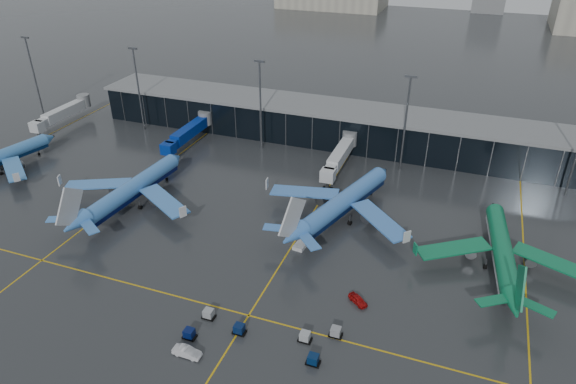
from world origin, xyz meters
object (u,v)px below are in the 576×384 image
(airliner_klm_near, at_px, (345,191))
(baggage_carts, at_px, (264,334))
(mobile_airstair, at_px, (300,244))
(service_van_white, at_px, (187,352))
(airliner_aer_lingus, at_px, (504,240))
(airliner_arkefly, at_px, (132,179))
(service_van_red, at_px, (358,300))

(airliner_klm_near, height_order, baggage_carts, airliner_klm_near)
(baggage_carts, height_order, mobile_airstair, mobile_airstair)
(airliner_klm_near, distance_m, mobile_airstair, 16.68)
(service_van_white, bearing_deg, airliner_aer_lingus, -47.47)
(mobile_airstair, bearing_deg, airliner_klm_near, 76.97)
(airliner_aer_lingus, xyz_separation_m, mobile_airstair, (-38.37, -8.05, -5.20))
(airliner_arkefly, bearing_deg, airliner_klm_near, 16.84)
(airliner_aer_lingus, height_order, baggage_carts, airliner_aer_lingus)
(airliner_klm_near, bearing_deg, service_van_white, -86.87)
(mobile_airstair, distance_m, service_van_white, 34.32)
(airliner_aer_lingus, bearing_deg, airliner_arkefly, 176.73)
(baggage_carts, bearing_deg, service_van_red, 47.52)
(baggage_carts, relative_size, mobile_airstair, 7.10)
(airliner_arkefly, xyz_separation_m, baggage_carts, (45.24, -29.57, -5.61))
(airliner_aer_lingus, height_order, mobile_airstair, airliner_aer_lingus)
(airliner_arkefly, distance_m, service_van_red, 60.07)
(mobile_airstair, bearing_deg, service_van_white, -95.38)
(airliner_aer_lingus, relative_size, service_van_red, 9.51)
(service_van_white, bearing_deg, service_van_red, -46.25)
(baggage_carts, bearing_deg, airliner_klm_near, 86.45)
(service_van_white, bearing_deg, mobile_airstair, -11.90)
(airliner_klm_near, xyz_separation_m, airliner_aer_lingus, (33.11, -6.70, -0.58))
(airliner_aer_lingus, bearing_deg, service_van_red, -145.09)
(service_van_white, bearing_deg, airliner_klm_near, -14.30)
(airliner_arkefly, relative_size, airliner_klm_near, 0.97)
(airliner_klm_near, relative_size, airliner_aer_lingus, 1.10)
(airliner_arkefly, height_order, service_van_red, airliner_arkefly)
(airliner_aer_lingus, xyz_separation_m, service_van_red, (-23.27, -20.41, -5.27))
(airliner_aer_lingus, height_order, service_van_white, airliner_aer_lingus)
(airliner_aer_lingus, bearing_deg, mobile_airstair, -174.50)
(baggage_carts, distance_m, service_van_white, 12.52)
(service_van_red, bearing_deg, airliner_klm_near, 57.42)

